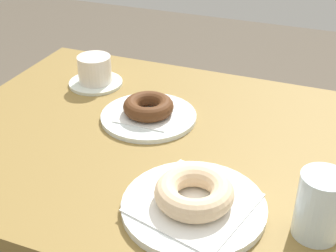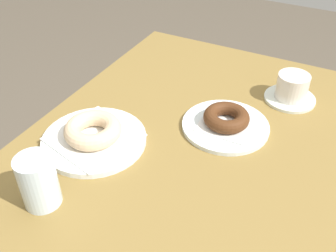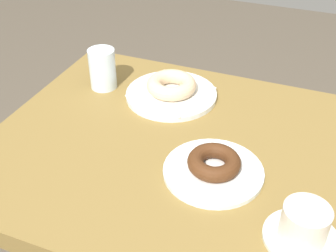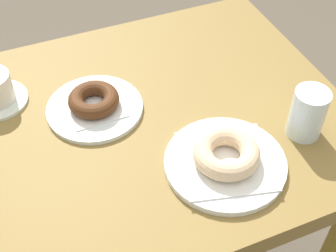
{
  "view_description": "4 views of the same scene",
  "coord_description": "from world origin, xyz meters",
  "px_view_note": "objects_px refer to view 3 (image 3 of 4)",
  "views": [
    {
      "loc": [
        -0.3,
        0.73,
        1.25
      ],
      "look_at": [
        -0.02,
        0.02,
        0.79
      ],
      "focal_mm": 50.52,
      "sensor_mm": 36.0,
      "label": 1
    },
    {
      "loc": [
        -0.64,
        -0.27,
        1.3
      ],
      "look_at": [
        -0.04,
        0.04,
        0.78
      ],
      "focal_mm": 41.62,
      "sensor_mm": 36.0,
      "label": 2
    },
    {
      "loc": [
        0.21,
        -0.7,
        1.33
      ],
      "look_at": [
        -0.06,
        -0.0,
        0.79
      ],
      "focal_mm": 46.0,
      "sensor_mm": 36.0,
      "label": 3
    },
    {
      "loc": [
        0.19,
        0.66,
        1.44
      ],
      "look_at": [
        -0.06,
        0.06,
        0.77
      ],
      "focal_mm": 50.63,
      "sensor_mm": 36.0,
      "label": 4
    }
  ],
  "objects_px": {
    "donut_sugar_ring": "(171,85)",
    "donut_chocolate_ring": "(214,162)",
    "coffee_cup": "(304,226)",
    "plate_sugar_ring": "(171,95)",
    "water_glass": "(103,69)",
    "plate_chocolate_ring": "(213,171)"
  },
  "relations": [
    {
      "from": "plate_chocolate_ring",
      "to": "plate_sugar_ring",
      "type": "bearing_deg",
      "value": 127.43
    },
    {
      "from": "plate_chocolate_ring",
      "to": "water_glass",
      "type": "relative_size",
      "value": 1.92
    },
    {
      "from": "plate_sugar_ring",
      "to": "coffee_cup",
      "type": "height_order",
      "value": "coffee_cup"
    },
    {
      "from": "donut_sugar_ring",
      "to": "donut_chocolate_ring",
      "type": "height_order",
      "value": "donut_sugar_ring"
    },
    {
      "from": "donut_chocolate_ring",
      "to": "water_glass",
      "type": "relative_size",
      "value": 1.01
    },
    {
      "from": "water_glass",
      "to": "coffee_cup",
      "type": "relative_size",
      "value": 0.82
    },
    {
      "from": "coffee_cup",
      "to": "plate_sugar_ring",
      "type": "bearing_deg",
      "value": 136.96
    },
    {
      "from": "donut_sugar_ring",
      "to": "coffee_cup",
      "type": "relative_size",
      "value": 0.97
    },
    {
      "from": "donut_chocolate_ring",
      "to": "plate_chocolate_ring",
      "type": "bearing_deg",
      "value": 0.0
    },
    {
      "from": "donut_sugar_ring",
      "to": "donut_chocolate_ring",
      "type": "distance_m",
      "value": 0.3
    },
    {
      "from": "plate_chocolate_ring",
      "to": "donut_chocolate_ring",
      "type": "xyz_separation_m",
      "value": [
        0.0,
        0.0,
        0.02
      ]
    },
    {
      "from": "donut_sugar_ring",
      "to": "coffee_cup",
      "type": "height_order",
      "value": "coffee_cup"
    },
    {
      "from": "donut_sugar_ring",
      "to": "plate_chocolate_ring",
      "type": "height_order",
      "value": "donut_sugar_ring"
    },
    {
      "from": "coffee_cup",
      "to": "donut_sugar_ring",
      "type": "bearing_deg",
      "value": 136.96
    },
    {
      "from": "plate_sugar_ring",
      "to": "donut_chocolate_ring",
      "type": "xyz_separation_m",
      "value": [
        0.18,
        -0.24,
        0.02
      ]
    },
    {
      "from": "donut_sugar_ring",
      "to": "water_glass",
      "type": "xyz_separation_m",
      "value": [
        -0.18,
        -0.02,
        0.02
      ]
    },
    {
      "from": "plate_sugar_ring",
      "to": "coffee_cup",
      "type": "bearing_deg",
      "value": -43.04
    },
    {
      "from": "plate_sugar_ring",
      "to": "water_glass",
      "type": "xyz_separation_m",
      "value": [
        -0.18,
        -0.02,
        0.05
      ]
    },
    {
      "from": "donut_sugar_ring",
      "to": "donut_chocolate_ring",
      "type": "xyz_separation_m",
      "value": [
        0.18,
        -0.24,
        -0.01
      ]
    },
    {
      "from": "donut_chocolate_ring",
      "to": "coffee_cup",
      "type": "height_order",
      "value": "coffee_cup"
    },
    {
      "from": "plate_sugar_ring",
      "to": "donut_sugar_ring",
      "type": "bearing_deg",
      "value": 0.0
    },
    {
      "from": "donut_sugar_ring",
      "to": "coffee_cup",
      "type": "bearing_deg",
      "value": -43.04
    }
  ]
}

